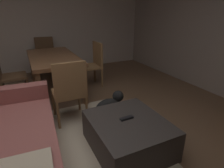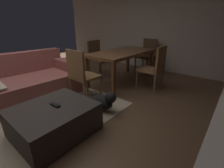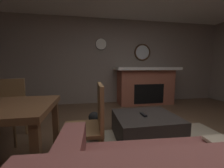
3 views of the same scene
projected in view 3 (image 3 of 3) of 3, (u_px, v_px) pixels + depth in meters
name	position (u px, v px, depth m)	size (l,w,h in m)	color
wall_back_fireplace_side	(112.00, 62.00, 4.39)	(7.64, 0.12, 2.54)	gray
area_rug	(168.00, 165.00, 1.59)	(2.60, 2.00, 0.01)	tan
fireplace	(145.00, 85.00, 4.27)	(1.86, 0.76, 1.11)	#9E5642
round_wall_mirror	(142.00, 52.00, 4.43)	(0.53, 0.05, 0.53)	#4C331E
ottoman_coffee_table	(145.00, 127.00, 2.19)	(0.93, 0.81, 0.38)	#2D2826
tv_remote	(143.00, 114.00, 2.16)	(0.05, 0.16, 0.02)	black
dining_chair_west	(91.00, 120.00, 1.56)	(0.45, 0.45, 0.93)	brown
dining_chair_south	(7.00, 106.00, 2.14)	(0.45, 0.45, 0.93)	brown
small_dog	(95.00, 127.00, 2.19)	(0.28, 0.49, 0.33)	black
wall_clock	(101.00, 44.00, 4.18)	(0.35, 0.03, 0.35)	silver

